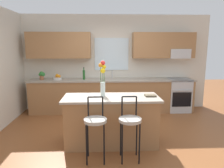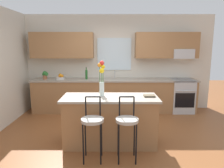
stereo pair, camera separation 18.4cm
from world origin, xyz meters
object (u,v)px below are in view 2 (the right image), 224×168
object	(u,v)px
oven_range	(181,95)
bar_stool_middle	(126,123)
cookbook	(149,96)
potted_plant_small	(44,75)
fruit_bowl_oranges	(60,77)
kitchen_island	(109,120)
flower_vase	(101,77)
bottle_olive_oil	(86,74)
bar_stool_near	(92,123)

from	to	relation	value
oven_range	bar_stool_middle	bearing A→B (deg)	-124.03
oven_range	cookbook	size ratio (longest dim) A/B	4.60
potted_plant_small	fruit_bowl_oranges	bearing A→B (deg)	0.89
oven_range	kitchen_island	distance (m)	2.80
bar_stool_middle	fruit_bowl_oranges	bearing A→B (deg)	123.17
kitchen_island	flower_vase	bearing A→B (deg)	153.89
oven_range	potted_plant_small	world-z (taller)	potted_plant_small
kitchen_island	fruit_bowl_oranges	size ratio (longest dim) A/B	7.32
flower_vase	fruit_bowl_oranges	size ratio (longest dim) A/B	2.73
oven_range	bottle_olive_oil	size ratio (longest dim) A/B	2.71
bar_stool_near	potted_plant_small	distance (m)	3.02
oven_range	flower_vase	world-z (taller)	flower_vase
flower_vase	bottle_olive_oil	bearing A→B (deg)	105.16
bar_stool_middle	bottle_olive_oil	distance (m)	2.76
oven_range	bottle_olive_oil	bearing A→B (deg)	179.47
bar_stool_middle	fruit_bowl_oranges	size ratio (longest dim) A/B	4.34
oven_range	bar_stool_near	size ratio (longest dim) A/B	0.88
flower_vase	potted_plant_small	bearing A→B (deg)	130.98
bar_stool_middle	flower_vase	distance (m)	1.00
fruit_bowl_oranges	potted_plant_small	distance (m)	0.43
kitchen_island	cookbook	bearing A→B (deg)	0.45
fruit_bowl_oranges	bar_stool_middle	bearing A→B (deg)	-56.83
kitchen_island	fruit_bowl_oranges	distance (m)	2.49
oven_range	fruit_bowl_oranges	world-z (taller)	fruit_bowl_oranges
fruit_bowl_oranges	kitchen_island	bearing A→B (deg)	-54.97
cookbook	bar_stool_near	bearing A→B (deg)	-150.21
bar_stool_near	flower_vase	xyz separation A→B (m)	(0.12, 0.64, 0.63)
oven_range	kitchen_island	world-z (taller)	same
bar_stool_middle	bottle_olive_oil	world-z (taller)	bottle_olive_oil
cookbook	oven_range	bearing A→B (deg)	57.23
bar_stool_middle	oven_range	bearing A→B (deg)	55.97
oven_range	potted_plant_small	distance (m)	3.85
bar_stool_near	fruit_bowl_oranges	distance (m)	2.82
flower_vase	cookbook	xyz separation A→B (m)	(0.88, -0.07, -0.33)
oven_range	potted_plant_small	size ratio (longest dim) A/B	4.00
bar_stool_middle	bottle_olive_oil	size ratio (longest dim) A/B	3.07
potted_plant_small	flower_vase	bearing A→B (deg)	-49.02
oven_range	bar_stool_middle	world-z (taller)	bar_stool_middle
bar_stool_near	potted_plant_small	bearing A→B (deg)	121.13
bar_stool_near	bottle_olive_oil	world-z (taller)	bottle_olive_oil
fruit_bowl_oranges	bottle_olive_oil	bearing A→B (deg)	-0.38
bar_stool_middle	potted_plant_small	xyz separation A→B (m)	(-2.10, 2.56, 0.42)
bar_stool_middle	flower_vase	world-z (taller)	flower_vase
fruit_bowl_oranges	bottle_olive_oil	xyz separation A→B (m)	(0.73, -0.00, 0.09)
potted_plant_small	oven_range	bearing A→B (deg)	-0.35
bottle_olive_oil	potted_plant_small	distance (m)	1.15
flower_vase	bar_stool_near	bearing A→B (deg)	-100.61
bar_stool_middle	bottle_olive_oil	xyz separation A→B (m)	(-0.95, 2.56, 0.42)
bar_stool_near	cookbook	xyz separation A→B (m)	(1.00, 0.57, 0.30)
cookbook	bottle_olive_oil	size ratio (longest dim) A/B	0.59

